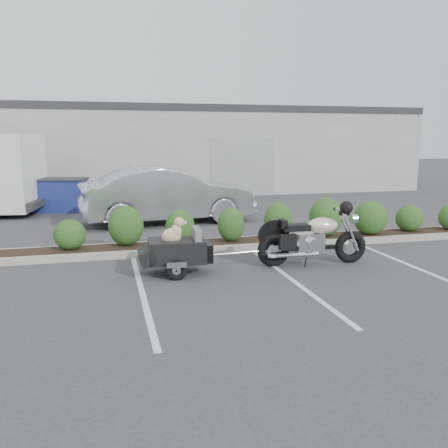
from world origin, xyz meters
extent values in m
plane|color=#38383A|center=(0.00, 0.00, 0.00)|extent=(90.00, 90.00, 0.00)
cube|color=#9E9E93|center=(1.00, 2.20, 0.07)|extent=(12.00, 1.00, 0.15)
cube|color=#9EA099|center=(0.00, 17.00, 2.00)|extent=(26.00, 10.00, 4.00)
torus|color=black|center=(1.20, 0.37, 0.33)|extent=(0.68, 0.21, 0.67)
torus|color=black|center=(2.84, 0.27, 0.33)|extent=(0.68, 0.21, 0.67)
cylinder|color=silver|center=(1.20, 0.37, 0.33)|extent=(0.29, 0.14, 0.28)
cylinder|color=silver|center=(2.84, 0.27, 0.33)|extent=(0.25, 0.11, 0.24)
cylinder|color=silver|center=(2.76, 0.17, 0.70)|extent=(0.43, 0.08, 0.89)
cylinder|color=silver|center=(2.78, 0.37, 0.70)|extent=(0.43, 0.08, 0.89)
cylinder|color=silver|center=(2.61, 0.28, 1.08)|extent=(0.08, 0.70, 0.03)
cylinder|color=silver|center=(2.89, 0.27, 0.92)|extent=(0.13, 0.19, 0.18)
sphere|color=black|center=(2.55, -0.01, 1.20)|extent=(0.28, 0.28, 0.26)
cube|color=silver|center=(1.94, 0.33, 0.48)|extent=(0.57, 0.37, 0.34)
cube|color=black|center=(2.04, 0.32, 0.35)|extent=(0.90, 0.16, 0.08)
ellipsoid|color=beige|center=(2.21, 0.31, 0.80)|extent=(0.68, 0.41, 0.33)
cube|color=black|center=(1.64, 0.34, 0.78)|extent=(0.57, 0.33, 0.12)
cube|color=black|center=(1.38, 0.36, 0.87)|extent=(0.14, 0.31, 0.16)
cylinder|color=silver|center=(1.53, 0.17, 0.26)|extent=(1.05, 0.16, 0.09)
cylinder|color=silver|center=(1.56, 0.53, 0.26)|extent=(1.05, 0.16, 0.09)
cube|color=black|center=(1.38, 0.08, 0.55)|extent=(0.35, 0.16, 0.30)
cube|color=black|center=(-0.76, 0.32, 0.45)|extent=(1.09, 0.78, 0.42)
cube|color=slate|center=(-0.38, 0.30, 0.72)|extent=(0.16, 0.63, 0.30)
cube|color=slate|center=(-0.71, 0.32, 0.55)|extent=(0.74, 0.66, 0.04)
cube|color=black|center=(-1.30, 0.36, 0.38)|extent=(0.42, 0.74, 0.36)
cube|color=black|center=(-0.20, 0.29, 0.40)|extent=(0.23, 0.51, 0.34)
torus|color=black|center=(-0.83, -0.09, 0.18)|extent=(0.40, 0.13, 0.39)
torus|color=black|center=(-0.78, 0.74, 0.18)|extent=(0.40, 0.13, 0.39)
cube|color=silver|center=(-0.84, -0.14, 0.30)|extent=(0.36, 0.10, 0.10)
cube|color=silver|center=(-0.78, 0.79, 0.30)|extent=(0.36, 0.10, 0.10)
cylinder|color=black|center=(-0.81, 0.33, 0.18)|extent=(0.10, 0.90, 0.04)
cylinder|color=silver|center=(0.04, 0.27, 0.33)|extent=(0.60, 0.07, 0.04)
ellipsoid|color=#CBB689|center=(-0.86, 0.32, 0.73)|extent=(0.39, 0.28, 0.30)
ellipsoid|color=#CBB689|center=(-0.77, 0.32, 0.81)|extent=(0.23, 0.22, 0.28)
sphere|color=#CBB689|center=(-0.71, 0.31, 0.99)|extent=(0.20, 0.20, 0.19)
ellipsoid|color=#CBB689|center=(-0.62, 0.31, 0.97)|extent=(0.14, 0.09, 0.07)
sphere|color=black|center=(-0.56, 0.30, 0.97)|extent=(0.04, 0.04, 0.04)
ellipsoid|color=#CBB689|center=(-0.75, 0.26, 1.01)|extent=(0.05, 0.04, 0.10)
ellipsoid|color=#CBB689|center=(-0.74, 0.37, 1.01)|extent=(0.05, 0.04, 0.10)
cylinder|color=#CBB689|center=(-0.74, 0.26, 0.62)|extent=(0.05, 0.05, 0.12)
cylinder|color=#CBB689|center=(-0.73, 0.37, 0.62)|extent=(0.05, 0.05, 0.12)
imported|color=#B5B5BD|center=(-0.17, 5.91, 0.86)|extent=(5.37, 2.41, 1.71)
cube|color=navy|center=(-3.52, 9.20, 0.56)|extent=(1.86, 1.43, 1.12)
cube|color=#2D2D30|center=(-3.52, 9.20, 1.14)|extent=(1.97, 1.54, 0.06)
cube|color=white|center=(-5.38, 8.92, 1.42)|extent=(2.68, 2.96, 2.51)
cube|color=black|center=(-5.38, 8.92, 1.08)|extent=(0.45, 2.15, 1.14)
cylinder|color=black|center=(-5.40, 10.20, 0.51)|extent=(1.06, 0.48, 1.03)
camera|label=1|loc=(-2.04, -8.33, 2.53)|focal=38.00mm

